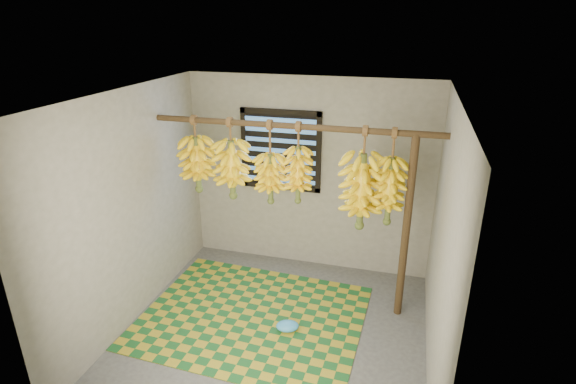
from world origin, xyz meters
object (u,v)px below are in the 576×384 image
(support_post, at_px, (406,230))
(banana_bunch_a, at_px, (197,164))
(banana_bunch_f, at_px, (389,191))
(banana_bunch_b, at_px, (232,169))
(banana_bunch_d, at_px, (298,175))
(banana_bunch_c, at_px, (271,179))
(plastic_bag, at_px, (287,326))
(banana_bunch_e, at_px, (361,192))
(woven_mat, at_px, (252,316))

(support_post, xyz_separation_m, banana_bunch_a, (-2.27, -0.00, 0.51))
(banana_bunch_a, relative_size, banana_bunch_f, 0.86)
(banana_bunch_b, height_order, banana_bunch_d, same)
(banana_bunch_c, bearing_deg, plastic_bag, -59.91)
(banana_bunch_e, bearing_deg, banana_bunch_a, -180.00)
(woven_mat, relative_size, banana_bunch_f, 2.33)
(banana_bunch_d, distance_m, banana_bunch_e, 0.67)
(plastic_bag, height_order, banana_bunch_a, banana_bunch_a)
(support_post, distance_m, banana_bunch_f, 0.45)
(support_post, relative_size, banana_bunch_a, 2.35)
(plastic_bag, height_order, banana_bunch_c, banana_bunch_c)
(banana_bunch_d, bearing_deg, banana_bunch_c, -180.00)
(support_post, height_order, banana_bunch_b, banana_bunch_b)
(banana_bunch_b, height_order, banana_bunch_f, same)
(plastic_bag, relative_size, banana_bunch_b, 0.27)
(plastic_bag, relative_size, banana_bunch_f, 0.24)
(banana_bunch_d, bearing_deg, support_post, -0.00)
(support_post, relative_size, banana_bunch_f, 2.01)
(support_post, distance_m, plastic_bag, 1.56)
(banana_bunch_c, relative_size, banana_bunch_e, 0.84)
(banana_bunch_a, xyz_separation_m, banana_bunch_b, (0.41, 0.00, -0.02))
(banana_bunch_b, height_order, banana_bunch_e, same)
(banana_bunch_c, relative_size, banana_bunch_d, 1.04)
(banana_bunch_a, bearing_deg, banana_bunch_f, 0.00)
(banana_bunch_b, bearing_deg, woven_mat, -53.74)
(plastic_bag, relative_size, banana_bunch_c, 0.26)
(plastic_bag, height_order, banana_bunch_b, banana_bunch_b)
(banana_bunch_a, bearing_deg, banana_bunch_b, 0.00)
(banana_bunch_d, distance_m, banana_bunch_f, 0.94)
(woven_mat, distance_m, banana_bunch_d, 1.61)
(plastic_bag, relative_size, banana_bunch_d, 0.27)
(support_post, bearing_deg, plastic_bag, -150.31)
(banana_bunch_c, bearing_deg, banana_bunch_b, 180.00)
(banana_bunch_b, bearing_deg, banana_bunch_c, 0.00)
(banana_bunch_a, bearing_deg, woven_mat, -32.76)
(woven_mat, height_order, banana_bunch_b, banana_bunch_b)
(woven_mat, height_order, banana_bunch_e, banana_bunch_e)
(banana_bunch_c, height_order, banana_bunch_d, same)
(banana_bunch_f, bearing_deg, support_post, 0.00)
(plastic_bag, relative_size, banana_bunch_e, 0.22)
(support_post, bearing_deg, banana_bunch_a, -180.00)
(banana_bunch_d, height_order, banana_bunch_e, same)
(support_post, distance_m, banana_bunch_a, 2.33)
(banana_bunch_c, height_order, banana_bunch_e, same)
(support_post, xyz_separation_m, woven_mat, (-1.50, -0.50, -0.99))
(plastic_bag, distance_m, banana_bunch_a, 1.98)
(banana_bunch_e, distance_m, banana_bunch_f, 0.28)
(support_post, bearing_deg, banana_bunch_d, 180.00)
(banana_bunch_a, xyz_separation_m, banana_bunch_f, (2.08, 0.00, -0.10))
(banana_bunch_b, bearing_deg, banana_bunch_a, -180.00)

